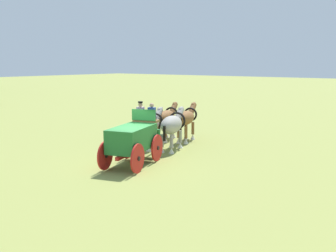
{
  "coord_description": "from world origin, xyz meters",
  "views": [
    {
      "loc": [
        -13.02,
        -12.14,
        4.79
      ],
      "look_at": [
        4.26,
        1.16,
        1.2
      ],
      "focal_mm": 41.45,
      "sensor_mm": 36.0,
      "label": 1
    }
  ],
  "objects_px": {
    "draft_horse_rear_near": "(151,125)",
    "draft_horse_lead_off": "(187,119)",
    "draft_horse_lead_near": "(167,118)",
    "draft_horse_rear_off": "(172,125)",
    "show_wagon": "(134,138)"
  },
  "relations": [
    {
      "from": "draft_horse_lead_near",
      "to": "draft_horse_rear_off",
      "type": "bearing_deg",
      "value": -136.42
    },
    {
      "from": "show_wagon",
      "to": "draft_horse_rear_near",
      "type": "relative_size",
      "value": 1.97
    },
    {
      "from": "draft_horse_rear_near",
      "to": "draft_horse_rear_off",
      "type": "distance_m",
      "value": 1.3
    },
    {
      "from": "draft_horse_lead_near",
      "to": "draft_horse_lead_off",
      "type": "distance_m",
      "value": 1.3
    },
    {
      "from": "show_wagon",
      "to": "draft_horse_lead_off",
      "type": "xyz_separation_m",
      "value": [
        6.12,
        1.21,
        0.12
      ]
    },
    {
      "from": "draft_horse_rear_near",
      "to": "draft_horse_lead_off",
      "type": "relative_size",
      "value": 0.99
    },
    {
      "from": "show_wagon",
      "to": "draft_horse_lead_near",
      "type": "relative_size",
      "value": 1.87
    },
    {
      "from": "draft_horse_rear_near",
      "to": "draft_horse_lead_off",
      "type": "bearing_deg",
      "value": -9.37
    },
    {
      "from": "draft_horse_rear_off",
      "to": "draft_horse_rear_near",
      "type": "bearing_deg",
      "value": 106.22
    },
    {
      "from": "draft_horse_rear_off",
      "to": "draft_horse_lead_near",
      "type": "height_order",
      "value": "draft_horse_rear_off"
    },
    {
      "from": "draft_horse_lead_near",
      "to": "draft_horse_lead_off",
      "type": "xyz_separation_m",
      "value": [
        0.39,
        -1.24,
        0.02
      ]
    },
    {
      "from": "draft_horse_rear_off",
      "to": "draft_horse_lead_near",
      "type": "xyz_separation_m",
      "value": [
        2.12,
        2.02,
        -0.02
      ]
    },
    {
      "from": "show_wagon",
      "to": "draft_horse_rear_off",
      "type": "height_order",
      "value": "show_wagon"
    },
    {
      "from": "draft_horse_lead_near",
      "to": "draft_horse_lead_off",
      "type": "height_order",
      "value": "draft_horse_lead_off"
    },
    {
      "from": "draft_horse_rear_near",
      "to": "draft_horse_lead_off",
      "type": "xyz_separation_m",
      "value": [
        2.87,
        -0.47,
        0.07
      ]
    }
  ]
}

